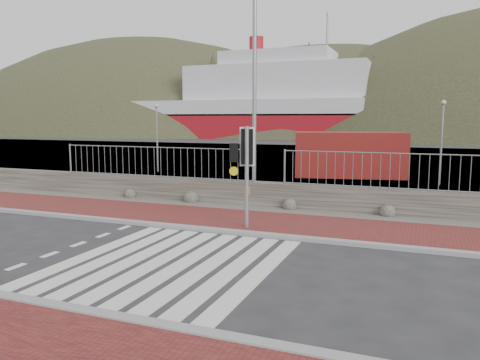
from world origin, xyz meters
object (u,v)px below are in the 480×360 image
at_px(ferry, 242,107).
at_px(traffic_signal_far, 245,155).
at_px(shipping_container, 350,154).
at_px(streetlight, 259,69).

distance_m(ferry, traffic_signal_far, 69.08).
height_order(ferry, shipping_container, ferry).
bearing_deg(shipping_container, ferry, 105.93).
xyz_separation_m(ferry, shipping_container, (26.03, -50.20, -4.12)).
bearing_deg(traffic_signal_far, shipping_container, -110.67).
height_order(traffic_signal_far, shipping_container, traffic_signal_far).
relative_size(traffic_signal_far, streetlight, 0.33).
bearing_deg(streetlight, ferry, 90.74).
relative_size(ferry, streetlight, 5.53).
bearing_deg(shipping_container, traffic_signal_far, -105.28).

